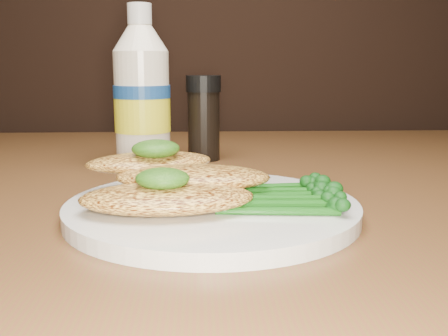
{
  "coord_description": "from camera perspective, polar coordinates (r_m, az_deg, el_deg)",
  "views": [
    {
      "loc": [
        0.06,
        0.46,
        0.88
      ],
      "look_at": [
        0.08,
        0.9,
        0.79
      ],
      "focal_mm": 42.16,
      "sensor_mm": 36.0,
      "label": 1
    }
  ],
  "objects": [
    {
      "name": "plate",
      "position": [
        0.44,
        -1.28,
        -4.46
      ],
      "size": [
        0.25,
        0.25,
        0.01
      ],
      "primitive_type": "cylinder",
      "color": "silver",
      "rests_on": "dining_table"
    },
    {
      "name": "chicken_front",
      "position": [
        0.41,
        -6.18,
        -3.24
      ],
      "size": [
        0.14,
        0.08,
        0.02
      ],
      "primitive_type": "ellipsoid",
      "rotation": [
        0.0,
        0.0,
        0.07
      ],
      "color": "#F4BB4D",
      "rests_on": "plate"
    },
    {
      "name": "chicken_mid",
      "position": [
        0.45,
        -3.39,
        -1.02
      ],
      "size": [
        0.14,
        0.07,
        0.02
      ],
      "primitive_type": "ellipsoid",
      "rotation": [
        0.0,
        0.0,
        -0.06
      ],
      "color": "#F4BB4D",
      "rests_on": "plate"
    },
    {
      "name": "chicken_back",
      "position": [
        0.48,
        -8.06,
        0.63
      ],
      "size": [
        0.13,
        0.09,
        0.02
      ],
      "primitive_type": "ellipsoid",
      "rotation": [
        0.0,
        0.0,
        0.27
      ],
      "color": "#F4BB4D",
      "rests_on": "plate"
    },
    {
      "name": "pesto_front",
      "position": [
        0.41,
        -6.68,
        -1.14
      ],
      "size": [
        0.05,
        0.05,
        0.02
      ],
      "primitive_type": "ellipsoid",
      "rotation": [
        0.0,
        0.0,
        -0.27
      ],
      "color": "#0A3407",
      "rests_on": "chicken_front"
    },
    {
      "name": "pesto_back",
      "position": [
        0.47,
        -7.42,
        2.09
      ],
      "size": [
        0.05,
        0.05,
        0.02
      ],
      "primitive_type": "ellipsoid",
      "rotation": [
        0.0,
        0.0,
        0.2
      ],
      "color": "#0A3407",
      "rests_on": "chicken_back"
    },
    {
      "name": "broccolini_bundle",
      "position": [
        0.44,
        5.32,
        -2.72
      ],
      "size": [
        0.14,
        0.12,
        0.02
      ],
      "primitive_type": null,
      "rotation": [
        0.0,
        0.0,
        0.37
      ],
      "color": "#145011",
      "rests_on": "plate"
    },
    {
      "name": "mayo_bottle",
      "position": [
        0.66,
        -8.91,
        8.73
      ],
      "size": [
        0.09,
        0.09,
        0.2
      ],
      "primitive_type": null,
      "rotation": [
        0.0,
        0.0,
        0.42
      ],
      "color": "white",
      "rests_on": "dining_table"
    },
    {
      "name": "pepper_grinder",
      "position": [
        0.7,
        -2.22,
        5.41
      ],
      "size": [
        0.06,
        0.06,
        0.11
      ],
      "primitive_type": null,
      "rotation": [
        0.0,
        0.0,
        0.35
      ],
      "color": "black",
      "rests_on": "dining_table"
    }
  ]
}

